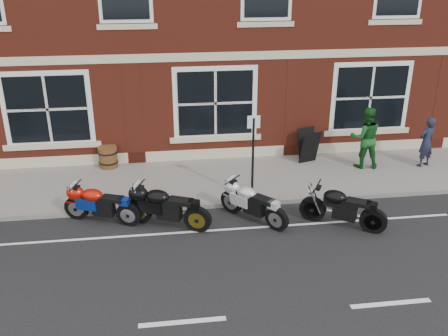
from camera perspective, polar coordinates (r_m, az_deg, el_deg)
The scene contains 12 objects.
ground at distance 11.99m, azimuth -5.58°, elevation -7.89°, with size 80.00×80.00×0.00m, color black.
sidewalk at distance 14.62m, azimuth -6.10°, elevation -1.66°, with size 30.00×3.00×0.12m, color slate.
kerb at distance 13.20m, azimuth -5.86°, elevation -4.51°, with size 30.00×0.16×0.12m, color slate.
moto_sport_red at distance 12.73m, azimuth -13.93°, elevation -3.87°, with size 1.94×0.86×0.92m.
moto_sport_black at distance 12.21m, azimuth -6.65°, elevation -4.26°, with size 2.09×1.03×1.00m.
moto_sport_silver at distance 12.44m, azimuth 3.33°, elevation -3.82°, with size 1.46×1.61×0.92m.
moto_naked_black at distance 12.50m, azimuth 13.29°, elevation -4.20°, with size 1.88×1.25×0.96m.
pedestrian_left at distance 16.48m, azimuth 22.12°, elevation 2.77°, with size 0.57×0.37×1.56m, color black.
pedestrian_right at distance 15.75m, azimuth 15.84°, elevation 3.36°, with size 0.92×0.72×1.89m, color #164D1C.
a_board_sign at distance 15.96m, azimuth 9.61°, elevation 2.55°, with size 0.62×0.41×1.04m, color black, non-canonical shape.
barrel_planter at distance 15.75m, azimuth -13.11°, elevation 1.26°, with size 0.60×0.60×0.66m.
parking_sign at distance 12.95m, azimuth 3.33°, elevation 1.83°, with size 0.33×0.06×2.33m.
Camera 1 is at (-0.21, -10.29, 6.16)m, focal length 40.00 mm.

